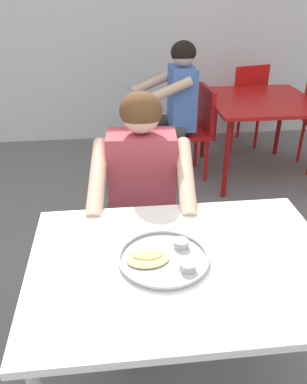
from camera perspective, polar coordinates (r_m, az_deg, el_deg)
The scene contains 8 objects.
table_foreground at distance 1.48m, azimuth 4.33°, elevation -12.46°, with size 1.11×0.79×0.75m.
thali_tray at distance 1.42m, azimuth 1.48°, elevation -9.52°, with size 0.33×0.33×0.03m.
chair_foreground at distance 2.25m, azimuth -1.66°, elevation -2.02°, with size 0.45×0.43×0.84m.
diner_foreground at distance 1.95m, azimuth -1.66°, elevation 0.08°, with size 0.53×0.58×1.18m.
table_background_red at distance 3.62m, azimuth 15.30°, elevation 11.79°, with size 0.91×0.95×0.71m.
chair_red_left at distance 3.55m, azimuth 5.75°, elevation 9.62°, with size 0.45×0.44×0.81m.
chair_red_far at distance 4.25m, azimuth 12.89°, elevation 12.77°, with size 0.48×0.51×0.89m.
patron_background at distance 3.39m, azimuth 2.57°, elevation 13.11°, with size 0.55×0.49×1.20m.
Camera 1 is at (-0.14, -1.04, 1.65)m, focal length 36.58 mm.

